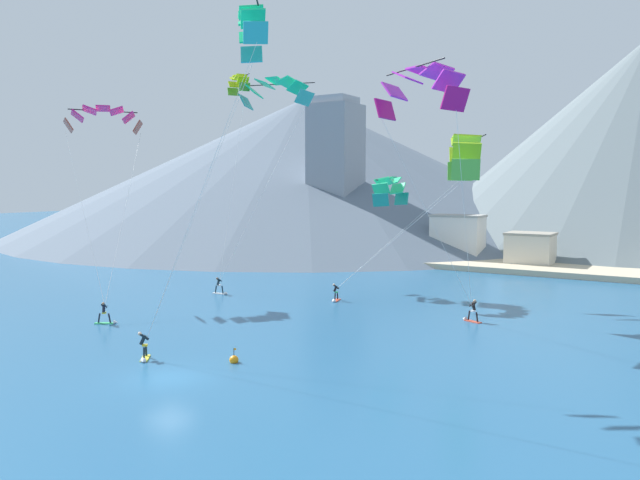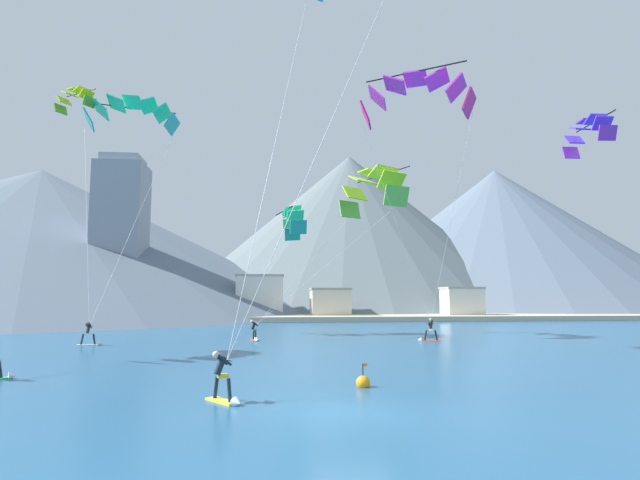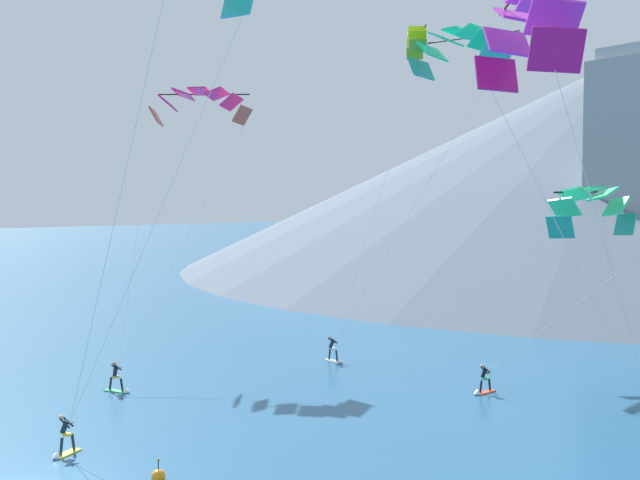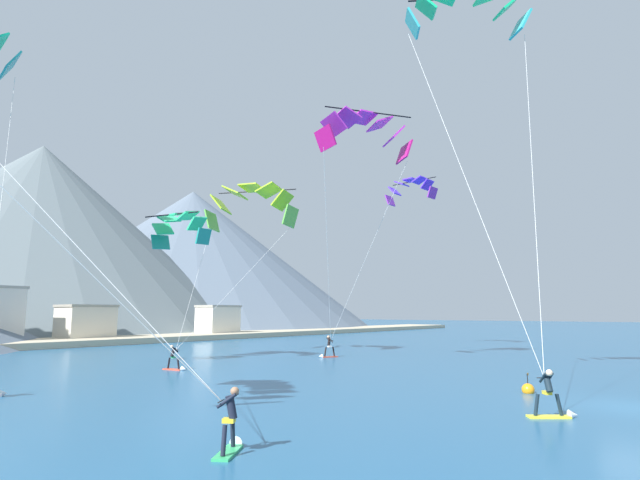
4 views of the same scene
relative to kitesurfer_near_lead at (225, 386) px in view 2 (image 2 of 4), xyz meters
name	(u,v)px [view 2 (image 2 of 4)]	position (x,y,z in m)	size (l,w,h in m)	color
ground_plane	(352,413)	(3.93, -1.83, -0.55)	(400.00, 400.00, 0.00)	#23567F
kitesurfer_near_lead	(225,386)	(0.00, 0.00, 0.00)	(1.39, 1.61, 1.77)	yellow
kitesurfer_near_trail	(428,334)	(13.69, 20.96, 0.03)	(1.76, 1.02, 1.84)	#E54C33
kitesurfer_mid_center	(91,338)	(-11.09, 20.15, -0.01)	(1.77, 0.69, 1.76)	white
kitesurfer_far_left	(255,335)	(0.32, 22.81, -0.08)	(0.78, 1.79, 1.66)	#E54C33
parafoil_kite_near_trail	(416,93)	(11.43, 15.46, 16.99)	(7.83, 7.83, 17.50)	#B31270
parafoil_kite_mid_center	(132,112)	(-11.91, 30.76, 20.51)	(8.87, 12.73, 21.04)	teal
parafoil_kite_far_left	(372,187)	(10.75, 27.31, 12.92)	(13.07, 8.51, 13.70)	#5FBB3D
parafoil_kite_distant_high_outer	(75,97)	(-17.34, 31.09, 21.90)	(4.52, 3.56, 2.01)	#57992A
parafoil_kite_distant_low_drift	(588,131)	(27.42, 20.32, 16.44)	(1.82, 5.96, 2.54)	purple
parafoil_kite_distant_mid_solo	(293,219)	(3.44, 27.55, 9.83)	(2.61, 5.92, 2.79)	teal
race_marker_buoy	(363,383)	(5.07, 2.42, -0.39)	(0.56, 0.56, 1.02)	orange
shoreline_strip	(287,318)	(3.93, 53.21, -0.20)	(180.00, 10.00, 0.70)	#BCAD8E
shore_building_harbour_front	(330,304)	(10.25, 55.60, 1.76)	(5.80, 4.97, 4.59)	beige
shore_building_promenade_mid	(462,303)	(29.77, 54.57, 1.83)	(5.59, 4.31, 4.73)	silver
shore_building_quay_east	(260,297)	(-0.01, 57.36, 2.74)	(7.05, 4.37, 6.55)	silver
shore_building_quay_west	(83,302)	(-23.96, 54.57, 1.99)	(6.26, 7.22, 5.05)	beige
highrise_tower	(120,238)	(-20.91, 59.65, 11.45)	(7.00, 7.00, 24.42)	gray
mountain_peak_west_ridge	(497,239)	(56.04, 97.59, 16.43)	(88.98, 88.98, 33.96)	slate
mountain_peak_central_summit	(350,232)	(20.10, 97.92, 17.72)	(84.58, 84.58, 36.53)	slate
mountain_peak_east_shoulder	(37,240)	(-45.55, 88.60, 14.06)	(123.06, 123.06, 29.20)	slate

